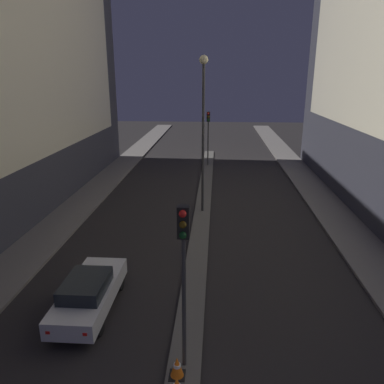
% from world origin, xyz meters
% --- Properties ---
extents(median_strip, '(1.02, 36.16, 0.12)m').
position_xyz_m(median_strip, '(0.00, 19.08, 0.06)').
color(median_strip, '#56544F').
rests_on(median_strip, ground).
extents(traffic_light_near, '(0.32, 0.42, 5.07)m').
position_xyz_m(traffic_light_near, '(0.00, 3.98, 3.81)').
color(traffic_light_near, '#383838').
rests_on(traffic_light_near, median_strip).
extents(traffic_light_mid, '(0.32, 0.42, 5.07)m').
position_xyz_m(traffic_light_mid, '(0.00, 30.15, 3.81)').
color(traffic_light_mid, '#383838').
rests_on(traffic_light_mid, median_strip).
extents(street_lamp, '(0.53, 0.53, 9.43)m').
position_xyz_m(street_lamp, '(0.00, 17.44, 6.43)').
color(street_lamp, '#383838').
rests_on(street_lamp, median_strip).
extents(traffic_cone_far, '(0.47, 0.47, 0.64)m').
position_xyz_m(traffic_cone_far, '(-0.17, 3.54, 0.43)').
color(traffic_cone_far, black).
rests_on(traffic_cone_far, median_strip).
extents(car_left_lane, '(1.72, 4.58, 1.47)m').
position_xyz_m(car_left_lane, '(-3.77, 6.65, 0.75)').
color(car_left_lane, silver).
rests_on(car_left_lane, ground).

